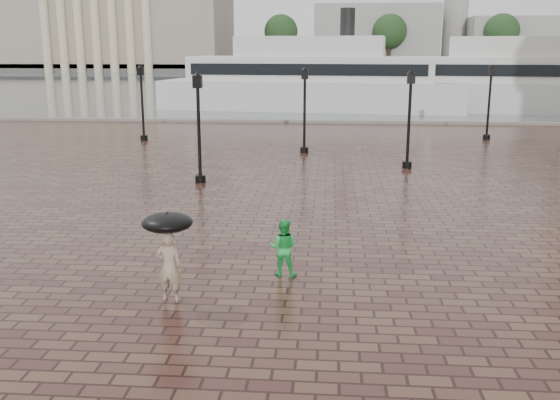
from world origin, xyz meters
name	(u,v)px	position (x,y,z in m)	size (l,w,h in m)	color
ground	(352,267)	(0.00, 0.00, 0.00)	(300.00, 300.00, 0.00)	#381D19
harbour_water	(335,82)	(0.00, 92.00, 0.00)	(240.00, 240.00, 0.00)	#4B555B
quay_edge	(339,123)	(0.00, 32.00, 0.00)	(80.00, 0.60, 0.30)	slate
far_shore	(334,66)	(0.00, 160.00, 1.00)	(300.00, 60.00, 2.00)	#4C4C47
museum	(117,15)	(-55.00, 144.61, 13.91)	(57.00, 32.50, 26.00)	gray
distant_skyline	(528,32)	(48.14, 150.00, 9.45)	(102.50, 22.00, 33.00)	gray
far_trees	(335,32)	(0.00, 138.00, 9.42)	(188.00, 8.00, 13.50)	#2D2119
street_lamps	(312,110)	(-1.60, 17.60, 2.33)	(21.44, 14.44, 4.40)	black
adult_pedestrian	(169,267)	(-4.08, -2.51, 0.80)	(0.58, 0.38, 1.59)	tan
child_pedestrian	(283,248)	(-1.71, -0.71, 0.71)	(0.69, 0.54, 1.43)	green
ferry_near	(310,80)	(-2.53, 42.52, 2.69)	(27.83, 9.62, 8.94)	silver
ferry_far	(524,81)	(16.32, 42.16, 2.67)	(27.72, 10.60, 8.87)	silver
umbrella	(167,223)	(-4.08, -2.51, 1.80)	(1.10, 1.10, 1.11)	black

